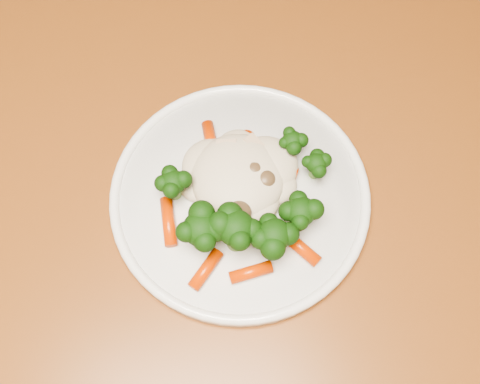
{
  "coord_description": "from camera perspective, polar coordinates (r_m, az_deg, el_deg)",
  "views": [
    {
      "loc": [
        -0.2,
        -0.55,
        1.3
      ],
      "look_at": [
        -0.17,
        -0.32,
        0.77
      ],
      "focal_mm": 45.0,
      "sensor_mm": 36.0,
      "label": 1
    }
  ],
  "objects": [
    {
      "name": "meal",
      "position": [
        0.56,
        0.27,
        -0.57
      ],
      "size": [
        0.17,
        0.17,
        0.05
      ],
      "color": "beige",
      "rests_on": "plate"
    },
    {
      "name": "dining_table",
      "position": [
        0.7,
        -1.56,
        -0.46
      ],
      "size": [
        1.38,
        1.04,
        0.75
      ],
      "rotation": [
        0.0,
        0.0,
        0.17
      ],
      "color": "brown",
      "rests_on": "ground"
    },
    {
      "name": "plate",
      "position": [
        0.59,
        0.0,
        -0.54
      ],
      "size": [
        0.25,
        0.25,
        0.01
      ],
      "primitive_type": "cylinder",
      "color": "white",
      "rests_on": "dining_table"
    }
  ]
}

